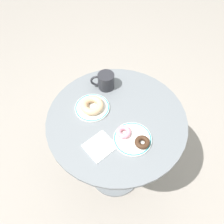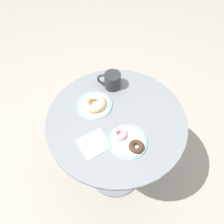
# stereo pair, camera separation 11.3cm
# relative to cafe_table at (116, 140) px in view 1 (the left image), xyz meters

# --- Properties ---
(ground_plane) EXTENTS (7.00, 7.00, 0.02)m
(ground_plane) POSITION_rel_cafe_table_xyz_m (0.00, 0.00, -0.52)
(ground_plane) COLOR #9E9389
(cafe_table) EXTENTS (0.73, 0.73, 0.74)m
(cafe_table) POSITION_rel_cafe_table_xyz_m (0.00, 0.00, 0.00)
(cafe_table) COLOR slate
(cafe_table) RESTS_ON ground
(plate_left) EXTENTS (0.18, 0.18, 0.01)m
(plate_left) POSITION_rel_cafe_table_xyz_m (-0.14, -0.03, 0.24)
(plate_left) COLOR white
(plate_left) RESTS_ON cafe_table
(plate_right) EXTENTS (0.18, 0.18, 0.01)m
(plate_right) POSITION_rel_cafe_table_xyz_m (0.14, -0.05, 0.24)
(plate_right) COLOR white
(plate_right) RESTS_ON cafe_table
(donut_glazed) EXTENTS (0.17, 0.17, 0.04)m
(donut_glazed) POSITION_rel_cafe_table_xyz_m (-0.14, -0.04, 0.26)
(donut_glazed) COLOR #E0B789
(donut_glazed) RESTS_ON plate_left
(donut_chocolate) EXTENTS (0.10, 0.10, 0.02)m
(donut_chocolate) POSITION_rel_cafe_table_xyz_m (0.19, -0.04, 0.26)
(donut_chocolate) COLOR #422819
(donut_chocolate) RESTS_ON plate_right
(donut_pink_frosted) EXTENTS (0.10, 0.10, 0.02)m
(donut_pink_frosted) POSITION_rel_cafe_table_xyz_m (0.09, -0.06, 0.26)
(donut_pink_frosted) COLOR pink
(donut_pink_frosted) RESTS_ON plate_right
(paper_napkin) EXTENTS (0.14, 0.15, 0.01)m
(paper_napkin) POSITION_rel_cafe_table_xyz_m (0.04, -0.18, 0.24)
(paper_napkin) COLOR white
(paper_napkin) RESTS_ON cafe_table
(coffee_mug) EXTENTS (0.11, 0.11, 0.09)m
(coffee_mug) POSITION_rel_cafe_table_xyz_m (-0.18, 0.13, 0.28)
(coffee_mug) COLOR #28282D
(coffee_mug) RESTS_ON cafe_table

